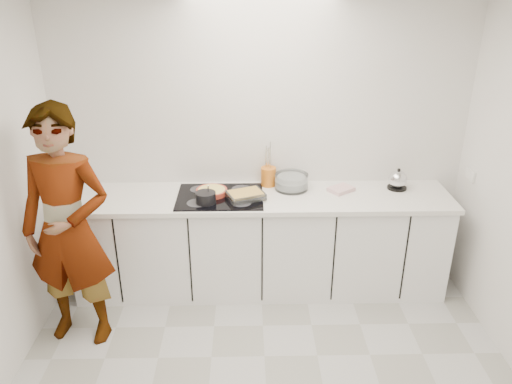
{
  "coord_description": "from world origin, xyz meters",
  "views": [
    {
      "loc": [
        -0.12,
        -2.58,
        2.66
      ],
      "look_at": [
        -0.05,
        1.05,
        1.05
      ],
      "focal_mm": 35.0,
      "sensor_mm": 36.0,
      "label": 1
    }
  ],
  "objects_px": {
    "tart_dish": "(212,191)",
    "hob": "(220,197)",
    "saucepan": "(206,198)",
    "utensil_crock": "(268,176)",
    "cook": "(68,230)",
    "mixing_bowl": "(291,182)",
    "kettle": "(398,180)",
    "baking_dish": "(245,195)"
  },
  "relations": [
    {
      "from": "cook",
      "to": "baking_dish",
      "type": "bearing_deg",
      "value": 30.67
    },
    {
      "from": "kettle",
      "to": "tart_dish",
      "type": "bearing_deg",
      "value": -176.03
    },
    {
      "from": "tart_dish",
      "to": "cook",
      "type": "distance_m",
      "value": 1.2
    },
    {
      "from": "kettle",
      "to": "cook",
      "type": "bearing_deg",
      "value": -163.97
    },
    {
      "from": "kettle",
      "to": "utensil_crock",
      "type": "bearing_deg",
      "value": 174.94
    },
    {
      "from": "baking_dish",
      "to": "saucepan",
      "type": "bearing_deg",
      "value": -166.34
    },
    {
      "from": "tart_dish",
      "to": "utensil_crock",
      "type": "relative_size",
      "value": 1.63
    },
    {
      "from": "mixing_bowl",
      "to": "hob",
      "type": "bearing_deg",
      "value": -164.72
    },
    {
      "from": "hob",
      "to": "utensil_crock",
      "type": "bearing_deg",
      "value": 31.17
    },
    {
      "from": "saucepan",
      "to": "cook",
      "type": "distance_m",
      "value": 1.08
    },
    {
      "from": "baking_dish",
      "to": "kettle",
      "type": "bearing_deg",
      "value": 8.94
    },
    {
      "from": "mixing_bowl",
      "to": "cook",
      "type": "distance_m",
      "value": 1.86
    },
    {
      "from": "baking_dish",
      "to": "kettle",
      "type": "height_order",
      "value": "kettle"
    },
    {
      "from": "hob",
      "to": "mixing_bowl",
      "type": "height_order",
      "value": "mixing_bowl"
    },
    {
      "from": "saucepan",
      "to": "kettle",
      "type": "distance_m",
      "value": 1.68
    },
    {
      "from": "hob",
      "to": "tart_dish",
      "type": "xyz_separation_m",
      "value": [
        -0.07,
        0.04,
        0.03
      ]
    },
    {
      "from": "hob",
      "to": "kettle",
      "type": "height_order",
      "value": "kettle"
    },
    {
      "from": "tart_dish",
      "to": "hob",
      "type": "bearing_deg",
      "value": -30.13
    },
    {
      "from": "mixing_bowl",
      "to": "cook",
      "type": "bearing_deg",
      "value": -155.63
    },
    {
      "from": "utensil_crock",
      "to": "cook",
      "type": "bearing_deg",
      "value": -150.33
    },
    {
      "from": "mixing_bowl",
      "to": "cook",
      "type": "relative_size",
      "value": 0.2
    },
    {
      "from": "mixing_bowl",
      "to": "kettle",
      "type": "distance_m",
      "value": 0.93
    },
    {
      "from": "saucepan",
      "to": "kettle",
      "type": "height_order",
      "value": "kettle"
    },
    {
      "from": "saucepan",
      "to": "utensil_crock",
      "type": "xyz_separation_m",
      "value": [
        0.53,
        0.39,
        0.02
      ]
    },
    {
      "from": "saucepan",
      "to": "baking_dish",
      "type": "height_order",
      "value": "saucepan"
    },
    {
      "from": "saucepan",
      "to": "mixing_bowl",
      "type": "height_order",
      "value": "saucepan"
    },
    {
      "from": "saucepan",
      "to": "mixing_bowl",
      "type": "distance_m",
      "value": 0.79
    },
    {
      "from": "hob",
      "to": "utensil_crock",
      "type": "relative_size",
      "value": 4.31
    },
    {
      "from": "saucepan",
      "to": "utensil_crock",
      "type": "height_order",
      "value": "saucepan"
    },
    {
      "from": "saucepan",
      "to": "baking_dish",
      "type": "xyz_separation_m",
      "value": [
        0.32,
        0.08,
        -0.01
      ]
    },
    {
      "from": "tart_dish",
      "to": "mixing_bowl",
      "type": "xyz_separation_m",
      "value": [
        0.69,
        0.13,
        0.02
      ]
    },
    {
      "from": "kettle",
      "to": "cook",
      "type": "relative_size",
      "value": 0.1
    },
    {
      "from": "tart_dish",
      "to": "mixing_bowl",
      "type": "distance_m",
      "value": 0.7
    },
    {
      "from": "hob",
      "to": "utensil_crock",
      "type": "xyz_separation_m",
      "value": [
        0.42,
        0.25,
        0.08
      ]
    },
    {
      "from": "saucepan",
      "to": "cook",
      "type": "bearing_deg",
      "value": -154.36
    },
    {
      "from": "utensil_crock",
      "to": "cook",
      "type": "relative_size",
      "value": 0.09
    },
    {
      "from": "kettle",
      "to": "cook",
      "type": "xyz_separation_m",
      "value": [
        -2.63,
        -0.75,
        -0.06
      ]
    },
    {
      "from": "mixing_bowl",
      "to": "kettle",
      "type": "xyz_separation_m",
      "value": [
        0.93,
        -0.01,
        0.02
      ]
    },
    {
      "from": "saucepan",
      "to": "baking_dish",
      "type": "relative_size",
      "value": 0.52
    },
    {
      "from": "tart_dish",
      "to": "mixing_bowl",
      "type": "height_order",
      "value": "mixing_bowl"
    },
    {
      "from": "tart_dish",
      "to": "baking_dish",
      "type": "xyz_separation_m",
      "value": [
        0.29,
        -0.1,
        0.01
      ]
    },
    {
      "from": "baking_dish",
      "to": "hob",
      "type": "bearing_deg",
      "value": 165.63
    }
  ]
}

